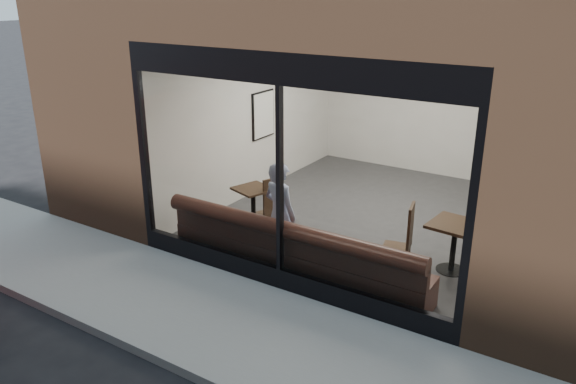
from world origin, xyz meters
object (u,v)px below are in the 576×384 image
Objects in this scene: cafe_table_right at (456,225)px; cafe_chair_right at (396,248)px; person at (280,215)px; cafe_chair_left at (267,214)px; cafe_table_left at (253,189)px; banquette at (296,262)px.

cafe_table_right is 0.96m from cafe_chair_right.
person is at bearing 22.45° from cafe_chair_right.
cafe_chair_left is (-0.94, 1.02, -0.56)m from person.
cafe_table_right is at bearing 5.69° from cafe_table_left.
cafe_table_right is (2.23, 1.15, -0.06)m from person.
banquette is at bearing 160.38° from cafe_chair_left.
cafe_chair_right is at bearing -130.51° from person.
cafe_table_left is at bearing -174.31° from cafe_table_right.
cafe_table_right is at bearing 179.59° from cafe_chair_right.
cafe_table_left reaches higher than cafe_chair_left.
person is at bearing -152.72° from cafe_table_right.
cafe_chair_left is at bearing -32.67° from person.
cafe_chair_left is at bearing -13.05° from cafe_chair_right.
cafe_chair_left and cafe_chair_right have the same top height.
cafe_table_right is at bearing -137.81° from person.
banquette is 2.34m from cafe_table_right.
banquette is 2.49× the size of person.
cafe_table_left is at bearing 145.53° from banquette.
cafe_table_right is (3.31, 0.33, 0.00)m from cafe_table_left.
cafe_table_left is 2.56m from cafe_chair_right.
banquette is at bearing -34.47° from cafe_table_left.
banquette is 10.35× the size of cafe_chair_right.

